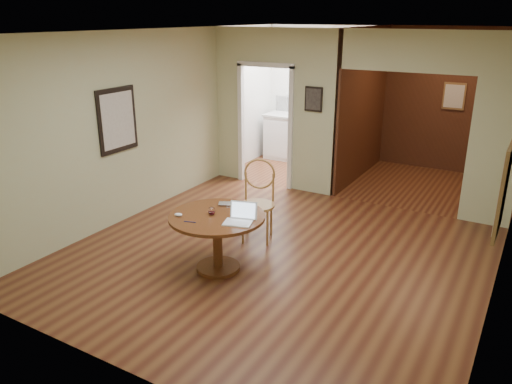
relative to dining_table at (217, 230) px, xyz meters
The scene contains 11 objects.
floor 0.89m from the dining_table, 54.87° to the left, with size 5.00×5.00×0.00m, color #4C2215.
room_shell 3.77m from the dining_table, 90.84° to the left, with size 5.20×7.50×5.00m.
dining_table is the anchor object (origin of this frame).
chair 1.03m from the dining_table, 92.26° to the left, with size 0.59×0.59×1.09m.
open_laptop 0.42m from the dining_table, ahead, with size 0.36×0.35×0.22m.
closed_laptop 0.38m from the dining_table, 91.99° to the left, with size 0.31×0.20×0.02m, color silver.
mouse 0.49m from the dining_table, 144.81° to the right, with size 0.10×0.05×0.04m, color white.
wine_glass 0.24m from the dining_table, 164.89° to the right, with size 0.09×0.09×0.10m, color white, non-canonical shape.
pen 0.40m from the dining_table, 113.94° to the right, with size 0.01×0.01×0.14m, color #0C1855.
kitchen_cabinet 4.88m from the dining_table, 101.05° to the left, with size 2.06×0.60×0.94m.
grocery_bag 4.83m from the dining_table, 92.51° to the left, with size 0.31×0.26×0.31m, color beige.
Camera 1 is at (2.67, -4.98, 2.90)m, focal length 35.00 mm.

